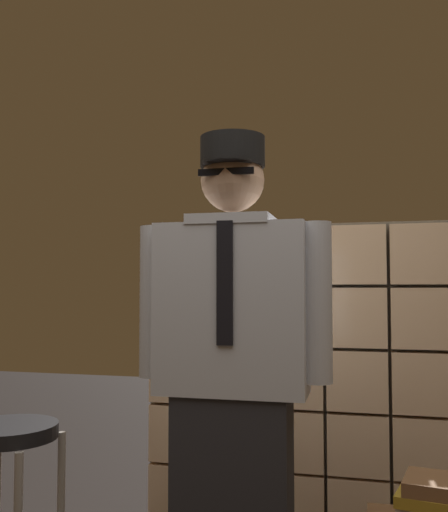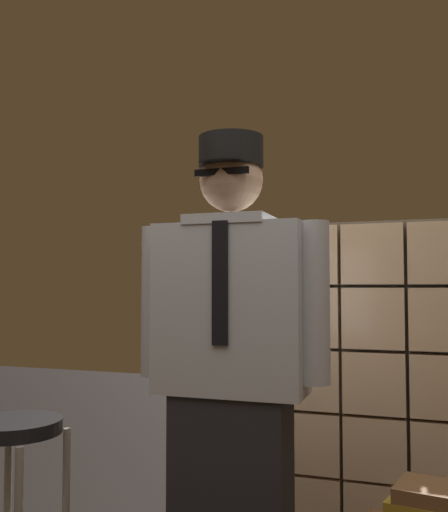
{
  "view_description": "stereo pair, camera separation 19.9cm",
  "coord_description": "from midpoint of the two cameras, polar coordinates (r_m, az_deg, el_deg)",
  "views": [
    {
      "loc": [
        0.38,
        -1.48,
        1.23
      ],
      "look_at": [
        -0.14,
        0.58,
        1.34
      ],
      "focal_mm": 40.54,
      "sensor_mm": 36.0,
      "label": 1
    },
    {
      "loc": [
        0.57,
        -1.43,
        1.23
      ],
      "look_at": [
        -0.14,
        0.58,
        1.34
      ],
      "focal_mm": 40.54,
      "sensor_mm": 36.0,
      "label": 2
    }
  ],
  "objects": [
    {
      "name": "bar_stool",
      "position": [
        2.3,
        -23.11,
        -19.72
      ],
      "size": [
        0.34,
        0.34,
        0.75
      ],
      "color": "black",
      "rests_on": "ground"
    },
    {
      "name": "book_stack",
      "position": [
        1.91,
        17.64,
        -22.93
      ],
      "size": [
        0.26,
        0.22,
        0.19
      ],
      "color": "black",
      "rests_on": "side_table"
    },
    {
      "name": "glass_block_wall",
      "position": [
        3.0,
        5.06,
        -11.91
      ],
      "size": [
        1.58,
        0.1,
        1.58
      ],
      "color": "#E0B78C",
      "rests_on": "ground"
    },
    {
      "name": "standing_person",
      "position": [
        2.09,
        -1.92,
        -11.47
      ],
      "size": [
        0.7,
        0.3,
        1.77
      ],
      "rotation": [
        0.0,
        0.0,
        0.01
      ],
      "color": "#28282D",
      "rests_on": "ground"
    }
  ]
}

